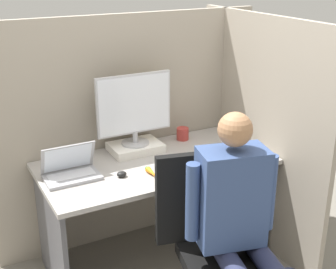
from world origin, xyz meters
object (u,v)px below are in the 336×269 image
Objects in this scene: stapler at (241,144)px; coffee_mug at (183,134)px; carrot_toy at (152,173)px; person at (239,219)px; laptop at (71,171)px; paper_box at (135,147)px; office_chair at (214,244)px; monitor at (134,107)px.

coffee_mug reaches higher than stapler.
carrot_toy is 0.11× the size of person.
stapler is at bearing -4.46° from laptop.
person is (0.60, -0.88, -0.03)m from laptop.
paper_box is 0.35× the size of office_chair.
office_chair is at bearing -134.81° from stapler.
office_chair reaches higher than paper_box.
laptop is 2.53× the size of stapler.
office_chair is at bearing -52.20° from laptop.
person reaches higher than stapler.
office_chair is 0.28m from person.
office_chair reaches higher than coffee_mug.
person is at bearing -85.35° from paper_box.
coffee_mug is (0.90, 0.23, 0.00)m from laptop.
stapler is 0.10× the size of person.
person reaches higher than laptop.
laptop reaches higher than carrot_toy.
monitor is at bearing -175.38° from coffee_mug.
person is (0.04, -0.16, 0.23)m from office_chair.
carrot_toy is 0.58m from office_chair.
paper_box reaches higher than carrot_toy.
office_chair is (0.12, -0.52, -0.23)m from carrot_toy.
laptop is 0.95m from office_chair.
paper_box is 0.29m from monitor.
coffee_mug reaches higher than paper_box.
laptop is at bearing -158.96° from paper_box.
monitor reaches higher than stapler.
person is (0.09, -1.08, -0.30)m from monitor.
person is at bearing -76.81° from carrot_toy.
stapler is at bearing -48.50° from coffee_mug.
stapler is 0.92m from office_chair.
laptop is at bearing -165.62° from coffee_mug.
paper_box is 3.89× the size of coffee_mug.
coffee_mug is (0.39, 0.03, -0.27)m from monitor.
monitor is at bearing 90.00° from paper_box.
stapler is 0.75m from carrot_toy.
coffee_mug is (0.30, 1.11, 0.03)m from person.
coffee_mug is at bearing 131.50° from stapler.
paper_box is 2.68× the size of stapler.
monitor is 0.79m from stapler.
office_chair reaches higher than stapler.
stapler is (1.19, -0.09, -0.02)m from laptop.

